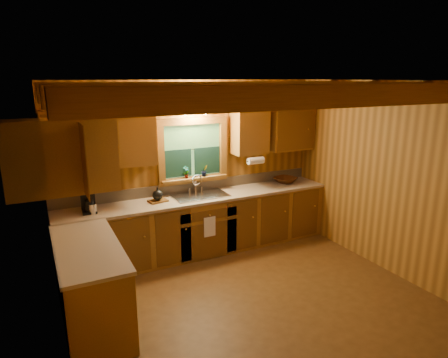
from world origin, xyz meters
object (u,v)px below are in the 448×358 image
Objects in this scene: sink at (200,199)px; coffee_maker at (88,200)px; wicker_basket at (285,180)px; cutting_board at (158,201)px.

coffee_maker reaches higher than sink.
sink is 1.60m from wicker_basket.
coffee_maker is 1.24× the size of cutting_board.
wicker_basket is (2.26, 0.05, 0.03)m from cutting_board.
sink is 1.62m from coffee_maker.
cutting_board is at bearing 178.79° from sink.
wicker_basket is (3.20, 0.06, -0.11)m from coffee_maker.
coffee_maker is 0.96m from cutting_board.
sink is 3.15× the size of cutting_board.
sink is at bearing -10.00° from cutting_board.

